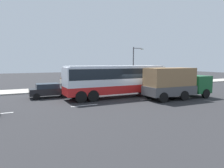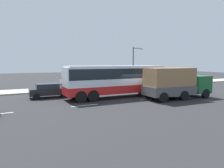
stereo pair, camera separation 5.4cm
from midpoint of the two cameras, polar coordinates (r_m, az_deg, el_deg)
name	(u,v)px [view 1 (the left image)]	position (r m, az deg, el deg)	size (l,w,h in m)	color
ground_plane	(129,97)	(21.69, 4.98, -3.76)	(120.00, 120.00, 0.00)	#28282B
sidewalk_curb	(97,87)	(29.93, -4.20, -0.91)	(80.00, 4.00, 0.15)	#A8A399
lane_centreline	(76,106)	(17.53, -9.91, -6.16)	(22.83, 0.16, 0.01)	white
coach_bus	(116,78)	(21.43, 1.32, 1.76)	(11.03, 2.79, 3.35)	red
cargo_truck	(176,83)	(21.64, 17.52, 0.39)	(7.32, 2.68, 3.15)	#19592D
car_black_sedan	(49,90)	(22.47, -17.12, -1.61)	(4.14, 1.98, 1.49)	black
pedestrian_near_curb	(61,83)	(27.75, -14.01, 0.39)	(0.32, 0.32, 1.56)	black
pedestrian_at_crossing	(106,80)	(28.80, -1.66, 1.02)	(0.32, 0.32, 1.75)	black
street_lamp	(135,63)	(30.58, 6.39, 5.75)	(1.81, 0.24, 5.80)	#47474C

